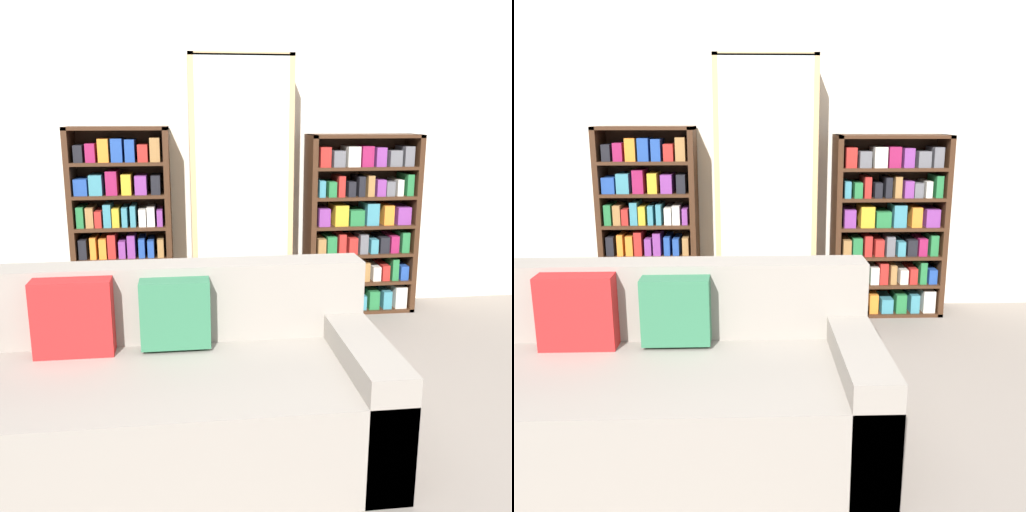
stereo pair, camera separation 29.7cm
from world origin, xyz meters
TOP-DOWN VIEW (x-y plane):
  - wall_back at (0.00, 2.73)m, footprint 7.08×0.06m
  - couch at (-0.54, 0.67)m, footprint 2.07×0.94m
  - bookshelf_left at (-0.84, 2.52)m, footprint 0.72×0.32m
  - display_cabinet at (0.04, 2.51)m, footprint 0.74×0.36m
  - bookshelf_right at (0.98, 2.52)m, footprint 0.85×0.32m
  - wine_bottle at (0.72, 2.16)m, footprint 0.08×0.08m

SIDE VIEW (x-z plane):
  - wine_bottle at x=0.72m, z-range -0.03..0.32m
  - couch at x=-0.54m, z-range -0.12..0.70m
  - bookshelf_right at x=0.98m, z-range -0.02..1.36m
  - bookshelf_left at x=-0.84m, z-range -0.02..1.43m
  - display_cabinet at x=0.04m, z-range -0.01..1.92m
  - wall_back at x=0.00m, z-range 0.00..2.70m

